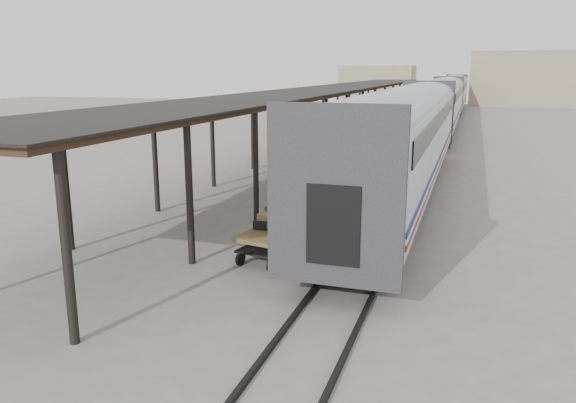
% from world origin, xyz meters
% --- Properties ---
extents(ground, '(160.00, 160.00, 0.00)m').
position_xyz_m(ground, '(0.00, 0.00, 0.00)').
color(ground, slate).
rests_on(ground, ground).
extents(train, '(3.45, 76.01, 4.01)m').
position_xyz_m(train, '(3.19, 33.79, 2.69)').
color(train, silver).
rests_on(train, ground).
extents(canopy, '(4.90, 64.30, 4.15)m').
position_xyz_m(canopy, '(-3.40, 24.00, 4.00)').
color(canopy, '#422B19').
rests_on(canopy, ground).
extents(rails, '(1.54, 150.00, 0.12)m').
position_xyz_m(rails, '(3.20, 34.00, 0.06)').
color(rails, black).
rests_on(rails, ground).
extents(building_far, '(18.00, 10.00, 8.00)m').
position_xyz_m(building_far, '(14.00, 78.00, 4.00)').
color(building_far, tan).
rests_on(building_far, ground).
extents(building_left, '(12.00, 8.00, 6.00)m').
position_xyz_m(building_left, '(-10.00, 82.00, 3.00)').
color(building_left, tan).
rests_on(building_left, ground).
extents(baggage_cart, '(1.70, 2.60, 0.86)m').
position_xyz_m(baggage_cart, '(0.69, -0.89, 0.65)').
color(baggage_cart, brown).
rests_on(baggage_cart, ground).
extents(suitcase_stack, '(1.34, 1.07, 0.58)m').
position_xyz_m(suitcase_stack, '(0.68, -0.58, 1.05)').
color(suitcase_stack, '#353437').
rests_on(suitcase_stack, baggage_cart).
extents(luggage_tug, '(1.15, 1.78, 1.52)m').
position_xyz_m(luggage_tug, '(-1.21, 17.16, 0.70)').
color(luggage_tug, maroon).
rests_on(luggage_tug, ground).
extents(porter, '(0.46, 0.64, 1.63)m').
position_xyz_m(porter, '(0.94, -1.54, 1.68)').
color(porter, navy).
rests_on(porter, baggage_cart).
extents(pedestrian, '(1.18, 0.82, 1.86)m').
position_xyz_m(pedestrian, '(-1.92, 17.00, 0.93)').
color(pedestrian, black).
rests_on(pedestrian, ground).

